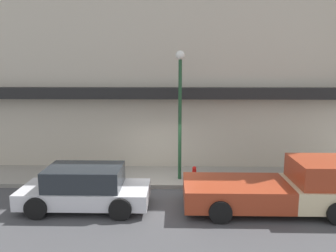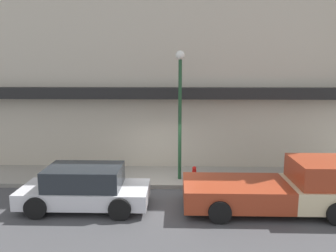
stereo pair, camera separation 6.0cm
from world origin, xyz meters
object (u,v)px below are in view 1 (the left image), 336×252
object	(u,v)px
fire_hydrant	(194,173)
street_lamp	(180,100)
parked_car	(85,188)
pickup_truck	(283,188)

from	to	relation	value
fire_hydrant	street_lamp	bearing A→B (deg)	165.75
fire_hydrant	parked_car	bearing A→B (deg)	-147.73
parked_car	street_lamp	size ratio (longest dim) A/B	0.82
pickup_truck	street_lamp	world-z (taller)	street_lamp
parked_car	street_lamp	xyz separation A→B (m)	(3.25, 2.59, 2.76)
pickup_truck	street_lamp	bearing A→B (deg)	143.15
parked_car	fire_hydrant	bearing A→B (deg)	33.53
street_lamp	parked_car	bearing A→B (deg)	-141.47
pickup_truck	fire_hydrant	xyz separation A→B (m)	(-2.83, 2.43, -0.30)
fire_hydrant	pickup_truck	bearing A→B (deg)	-40.74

